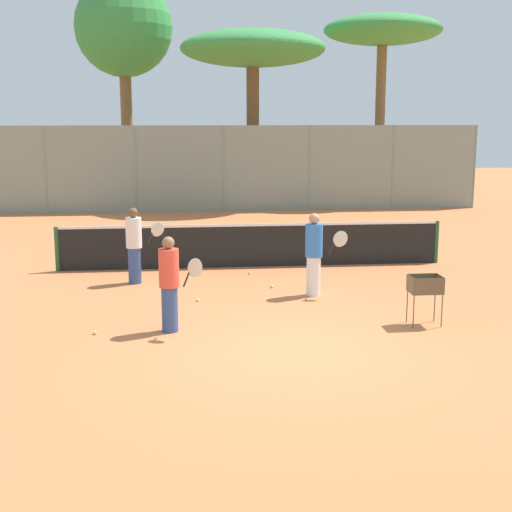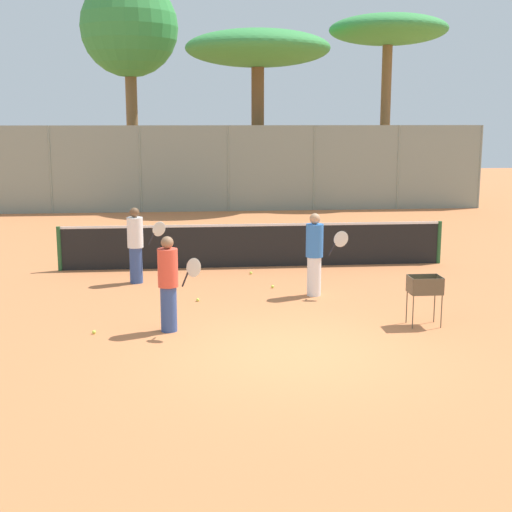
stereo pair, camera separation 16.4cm
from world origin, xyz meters
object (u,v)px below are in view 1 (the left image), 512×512
at_px(player_red_cap, 170,283).
at_px(ball_cart, 426,288).
at_px(tennis_net, 252,245).
at_px(player_white_outfit, 314,253).
at_px(player_yellow_shirt, 135,245).

distance_m(player_red_cap, ball_cart, 4.48).
bearing_deg(tennis_net, player_white_outfit, -71.97).
bearing_deg(player_red_cap, tennis_net, 104.19).
bearing_deg(ball_cart, tennis_net, 115.39).
bearing_deg(player_yellow_shirt, player_white_outfit, -34.47).
xyz_separation_m(player_red_cap, player_yellow_shirt, (-0.81, 3.77, 0.02)).
relative_size(player_red_cap, ball_cart, 1.86).
xyz_separation_m(player_red_cap, ball_cart, (4.48, -0.09, -0.19)).
height_order(player_yellow_shirt, ball_cart, player_yellow_shirt).
bearing_deg(ball_cart, player_red_cap, 178.84).
bearing_deg(player_white_outfit, player_yellow_shirt, 176.21).
height_order(player_red_cap, ball_cart, player_red_cap).
height_order(tennis_net, ball_cart, tennis_net).
height_order(player_white_outfit, player_red_cap, player_white_outfit).
bearing_deg(player_white_outfit, ball_cart, -37.99).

